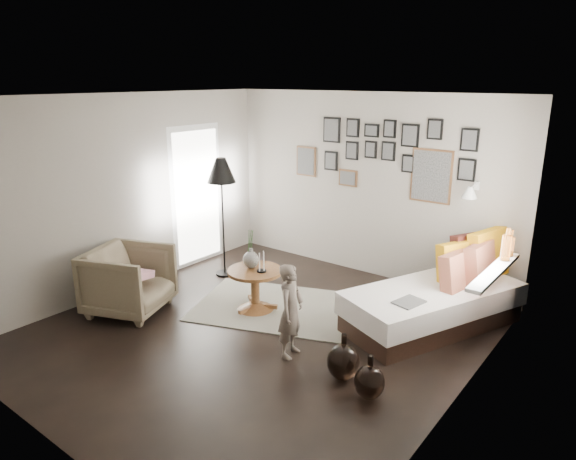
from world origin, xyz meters
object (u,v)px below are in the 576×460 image
Objects in this scene: daybed at (436,297)px; demijohn_small at (369,382)px; armchair at (129,280)px; floor_lamp at (221,175)px; child at (291,311)px; pedestal_table at (255,291)px; vase at (251,256)px; demijohn_large at (343,362)px; magazine_basket at (123,284)px.

daybed is 1.79m from demijohn_small.
armchair is 0.52× the size of floor_lamp.
pedestal_table is at bearing 47.45° from child.
vase is 1.94m from demijohn_large.
vase is 2.30m from demijohn_small.
armchair reaches higher than demijohn_large.
floor_lamp is at bearing 48.40° from child.
child is (-0.67, 0.05, 0.32)m from demijohn_large.
daybed is 1.68m from demijohn_large.
vase is at bearing -69.71° from armchair.
magazine_basket is at bearing 43.97° from armchair.
floor_lamp is at bearing 151.26° from pedestal_table.
floor_lamp is 1.72× the size of child.
floor_lamp is 3.35m from demijohn_large.
floor_lamp is (-1.14, 0.63, 1.24)m from pedestal_table.
vase is 1.25m from child.
demijohn_small is (0.11, -1.77, -0.17)m from daybed.
vase is 1.13× the size of demijohn_small.
floor_lamp reaches higher than pedestal_table.
demijohn_small is (2.02, -0.76, -0.08)m from pedestal_table.
armchair is 0.50m from magazine_basket.
child is (2.60, 0.19, 0.31)m from magazine_basket.
armchair is 0.90× the size of child.
pedestal_table is at bearing -28.74° from floor_lamp.
daybed is at bearing 81.76° from demijohn_large.
armchair is 2.28× the size of magazine_basket.
demijohn_small is at bearing -20.43° from vase.
floor_lamp is at bearing 150.28° from vase.
vase is at bearing 27.92° from magazine_basket.
demijohn_large is 0.47× the size of child.
child reaches higher than magazine_basket.
child is at bearing -29.58° from floor_lamp.
demijohn_large is at bearing 2.47° from magazine_basket.
armchair is at bearing -91.67° from floor_lamp.
floor_lamp is at bearing -23.11° from armchair.
vase is 0.48× the size of child.
demijohn_small is at bearing -63.28° from daybed.
child is at bearing -101.59° from armchair.
demijohn_large is 0.74m from child.
armchair is 3.23m from demijohn_small.
pedestal_table is 0.68× the size of child.
pedestal_table is at bearing -72.25° from armchair.
armchair is at bearing -173.47° from demijohn_large.
demijohn_small is at bearing 0.34° from magazine_basket.
child is at bearing 4.27° from magazine_basket.
child reaches higher than pedestal_table.
armchair is at bearing 87.82° from child.
armchair is at bearing -24.59° from magazine_basket.
demijohn_small is (3.62, 0.02, -0.03)m from magazine_basket.
child is (-1.02, 0.17, 0.34)m from demijohn_small.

